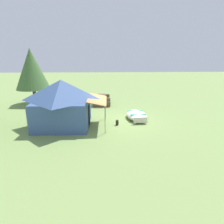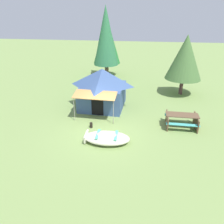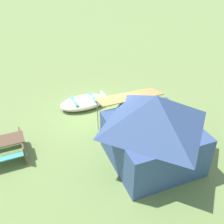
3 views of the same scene
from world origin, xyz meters
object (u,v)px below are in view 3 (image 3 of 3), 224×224
cooler_box (143,134)px  fuel_can (117,113)px  beached_rowboat (84,102)px  canvas_cabin_tent (153,129)px

cooler_box → fuel_can: bearing=-81.6°
cooler_box → fuel_can: (0.28, -1.87, -0.02)m
beached_rowboat → fuel_can: 1.76m
canvas_cabin_tent → cooler_box: (-0.34, -1.20, -1.20)m
beached_rowboat → canvas_cabin_tent: size_ratio=0.57×
canvas_cabin_tent → fuel_can: canvas_cabin_tent is taller
beached_rowboat → canvas_cabin_tent: canvas_cabin_tent is taller
cooler_box → fuel_can: cooler_box is taller
cooler_box → fuel_can: 1.89m
canvas_cabin_tent → fuel_can: (-0.06, -3.07, -1.22)m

